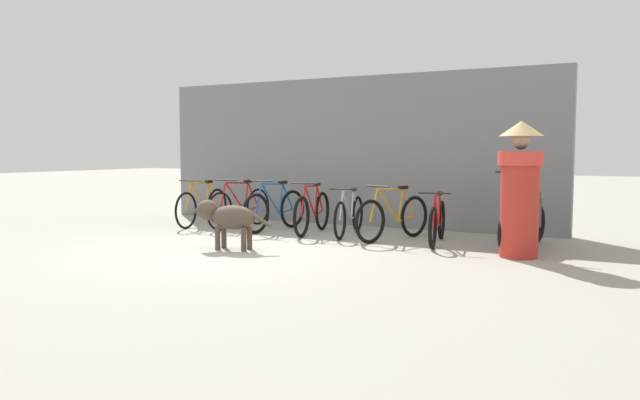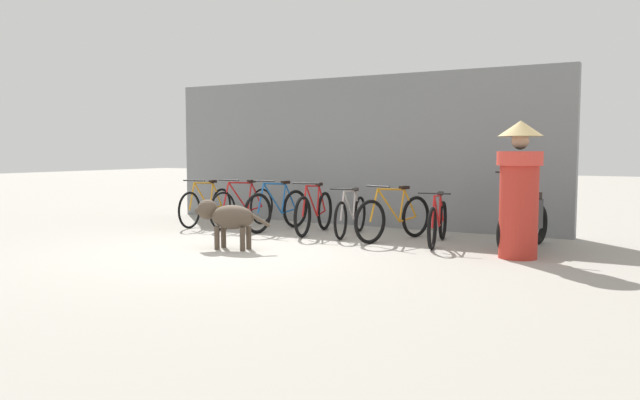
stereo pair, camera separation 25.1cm
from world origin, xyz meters
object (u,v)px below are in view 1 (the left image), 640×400
Objects in this scene: bicycle_0 at (202,207)px; bicycle_6 at (437,222)px; bicycle_2 at (275,210)px; bicycle_3 at (312,212)px; bicycle_5 at (393,218)px; bicycle_1 at (240,207)px; motorcycle at (523,218)px; stray_dog at (227,217)px; person_in_robes at (520,187)px; bicycle_4 at (349,215)px.

bicycle_6 is (4.50, -0.13, -0.03)m from bicycle_0.
bicycle_6 is at bearing 93.37° from bicycle_2.
bicycle_5 is at bearing 77.81° from bicycle_3.
bicycle_1 is at bearing -75.20° from bicycle_5.
bicycle_1 is at bearing -83.45° from motorcycle.
stray_dog is at bearing -62.95° from bicycle_6.
stray_dog is 3.96m from person_in_robes.
bicycle_6 is at bearing 71.29° from bicycle_4.
bicycle_6 is at bearing -151.87° from stray_dog.
bicycle_2 is (1.55, 0.03, 0.00)m from bicycle_0.
bicycle_6 is (2.94, -0.17, -0.04)m from bicycle_2.
bicycle_3 is 3.39m from motorcycle.
bicycle_4 is 0.85m from bicycle_5.
person_in_robes is (0.08, -0.75, 0.49)m from motorcycle.
bicycle_2 is at bearing 31.02° from person_in_robes.
bicycle_0 is 1.43× the size of stray_dog.
bicycle_6 is at bearing 15.90° from person_in_robes.
bicycle_2 is 1.00× the size of bicycle_3.
bicycle_5 is 0.91× the size of motorcycle.
motorcycle is (3.39, -0.01, 0.08)m from bicycle_3.
bicycle_0 is 1.02× the size of bicycle_5.
bicycle_0 is 0.96× the size of person_in_robes.
bicycle_5 is (0.83, -0.17, 0.02)m from bicycle_4.
bicycle_0 reaches higher than stray_dog.
stray_dog is (-3.64, -2.01, 0.02)m from motorcycle.
bicycle_4 is at bearing 93.08° from bicycle_1.
person_in_robes is (2.84, -0.85, 0.59)m from bicycle_4.
bicycle_0 is at bearing -79.05° from bicycle_1.
motorcycle is 0.90m from person_in_robes.
bicycle_4 is at bearing 99.57° from bicycle_2.
person_in_robes is (5.78, -0.75, 0.56)m from bicycle_0.
person_in_robes is at bearing 89.29° from bicycle_5.
bicycle_0 is 5.70m from motorcycle.
bicycle_2 is 1.39m from bicycle_4.
bicycle_5 reaches higher than bicycle_6.
motorcycle reaches higher than bicycle_3.
bicycle_4 reaches higher than stray_dog.
bicycle_3 is at bearing -106.37° from stray_dog.
bicycle_5 is at bearing 94.05° from bicycle_2.
bicycle_6 reaches higher than stray_dog.
bicycle_3 is 3.60m from person_in_robes.
bicycle_0 is 2.31m from bicycle_3.
bicycle_2 is 1.01× the size of bicycle_5.
stray_dog is (-2.44, -1.88, 0.13)m from bicycle_6.
stray_dog is (1.30, -2.11, 0.09)m from bicycle_1.
bicycle_4 is 1.40× the size of stray_dog.
bicycle_2 is 2.22m from bicycle_5.
bicycle_6 is 0.92× the size of person_in_robes.
bicycle_0 is at bearing -82.22° from motorcycle.
bicycle_4 is (2.94, 0.11, -0.03)m from bicycle_0.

